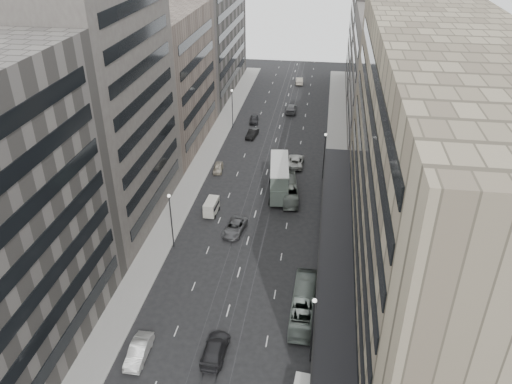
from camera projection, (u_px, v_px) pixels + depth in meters
The scene contains 26 objects.
ground at pixel (226, 317), 56.38m from camera, with size 220.00×220.00×0.00m, color black.
sidewalk_right at pixel (336, 172), 87.04m from camera, with size 4.00×125.00×0.15m, color gray.
sidewalk_left at pixel (202, 163), 90.10m from camera, with size 4.00×125.00×0.15m, color gray.
department_store at pixel (434, 180), 53.12m from camera, with size 19.20×60.00×30.00m.
building_right_mid at pixel (394, 83), 92.40m from camera, with size 15.00×28.00×24.00m, color #4D4743.
building_right_far at pixel (383, 36), 117.19m from camera, with size 15.00×32.00×28.00m, color #69645E.
building_left_b at pixel (94, 106), 67.03m from camera, with size 15.00×26.00×34.00m, color #4D4743.
building_left_c at pixel (160, 80), 92.46m from camera, with size 15.00×28.00×25.00m, color slate.
building_left_d at pixel (202, 33), 120.08m from camera, with size 15.00×38.00×28.00m, color #69645E.
lamp_right_near at pixel (313, 323), 48.27m from camera, with size 0.44×0.44×8.32m.
lamp_right_far at pixel (324, 151), 82.65m from camera, with size 0.44×0.44×8.32m.
lamp_left_near at pixel (171, 215), 65.35m from camera, with size 0.44×0.44×8.32m.
lamp_left_far at pixel (232, 104), 102.31m from camera, with size 0.44×0.44×8.32m.
bus_near at pixel (303, 304), 56.11m from camera, with size 2.40×10.27×2.86m, color gray.
bus_far at pixel (289, 190), 79.09m from camera, with size 2.25×9.62×2.68m, color gray.
double_decker at pixel (279, 177), 79.22m from camera, with size 3.99×10.30×5.50m.
panel_van at pixel (211, 207), 74.72m from camera, with size 1.96×3.74×2.31m.
sedan_1 at pixel (139, 351), 50.92m from camera, with size 1.74×5.00×1.65m, color #B5B4B0.
sedan_2 at pixel (235, 228), 70.75m from camera, with size 2.51×5.45×1.51m, color #525255.
sedan_3 at pixel (215, 349), 51.16m from camera, with size 2.28×5.60×1.63m, color black.
sedan_4 at pixel (218, 168), 87.24m from camera, with size 1.61×4.00×1.36m, color #ADA390.
sedan_5 at pixel (252, 134), 100.21m from camera, with size 1.59×4.56×1.50m, color black.
sedan_6 at pixel (296, 161), 89.19m from camera, with size 2.76×5.99×1.66m, color beige.
sedan_7 at pixel (291, 108), 112.60m from camera, with size 2.36×5.81×1.69m, color #5A5A5D.
sedan_8 at pixel (254, 119), 107.15m from camera, with size 1.75×4.36×1.48m, color black.
sedan_9 at pixel (299, 81), 130.83m from camera, with size 1.77×5.07×1.67m, color #B6AB96.
Camera 1 is at (9.46, -41.06, 40.16)m, focal length 35.00 mm.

